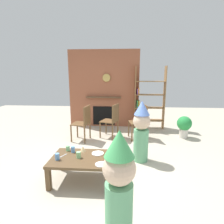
{
  "coord_description": "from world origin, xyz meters",
  "views": [
    {
      "loc": [
        0.4,
        -3.14,
        1.69
      ],
      "look_at": [
        0.15,
        0.4,
        0.93
      ],
      "focal_mm": 28.98,
      "sensor_mm": 36.0,
      "label": 1
    }
  ],
  "objects_px": {
    "paper_cup_near_left": "(107,158)",
    "paper_plate_front": "(98,153)",
    "bookshelf": "(148,100)",
    "child_in_pink": "(141,130)",
    "paper_cup_near_right": "(57,157)",
    "child_with_cone_hat": "(119,184)",
    "paper_cup_center": "(79,155)",
    "dining_chair_left": "(84,121)",
    "paper_cup_far_left": "(73,149)",
    "potted_plant_tall": "(184,125)",
    "paper_cup_far_right": "(68,148)",
    "dining_chair_middle": "(112,119)",
    "dining_chair_right": "(141,120)",
    "coffee_table": "(82,161)",
    "birthday_cake_slice": "(83,149)",
    "paper_plate_rear": "(101,164)"
  },
  "relations": [
    {
      "from": "paper_cup_far_right",
      "to": "child_with_cone_hat",
      "type": "relative_size",
      "value": 0.08
    },
    {
      "from": "bookshelf",
      "to": "birthday_cake_slice",
      "type": "bearing_deg",
      "value": -117.22
    },
    {
      "from": "paper_cup_far_left",
      "to": "paper_plate_front",
      "type": "height_order",
      "value": "paper_cup_far_left"
    },
    {
      "from": "dining_chair_right",
      "to": "paper_cup_near_left",
      "type": "bearing_deg",
      "value": 60.47
    },
    {
      "from": "paper_cup_near_left",
      "to": "paper_cup_near_right",
      "type": "height_order",
      "value": "paper_cup_near_left"
    },
    {
      "from": "dining_chair_left",
      "to": "potted_plant_tall",
      "type": "relative_size",
      "value": 1.54
    },
    {
      "from": "bookshelf",
      "to": "dining_chair_middle",
      "type": "distance_m",
      "value": 1.43
    },
    {
      "from": "paper_cup_near_left",
      "to": "dining_chair_middle",
      "type": "bearing_deg",
      "value": 91.96
    },
    {
      "from": "dining_chair_middle",
      "to": "dining_chair_right",
      "type": "bearing_deg",
      "value": -161.77
    },
    {
      "from": "child_in_pink",
      "to": "dining_chair_right",
      "type": "bearing_deg",
      "value": -131.45
    },
    {
      "from": "child_with_cone_hat",
      "to": "bookshelf",
      "type": "bearing_deg",
      "value": -41.98
    },
    {
      "from": "bookshelf",
      "to": "child_in_pink",
      "type": "height_order",
      "value": "bookshelf"
    },
    {
      "from": "bookshelf",
      "to": "paper_cup_near_left",
      "type": "xyz_separation_m",
      "value": [
        -0.95,
        -3.05,
        -0.44
      ]
    },
    {
      "from": "paper_plate_rear",
      "to": "dining_chair_middle",
      "type": "height_order",
      "value": "dining_chair_middle"
    },
    {
      "from": "paper_cup_near_left",
      "to": "paper_plate_front",
      "type": "distance_m",
      "value": 0.31
    },
    {
      "from": "paper_cup_far_left",
      "to": "birthday_cake_slice",
      "type": "bearing_deg",
      "value": 20.14
    },
    {
      "from": "birthday_cake_slice",
      "to": "dining_chair_left",
      "type": "relative_size",
      "value": 0.11
    },
    {
      "from": "coffee_table",
      "to": "paper_cup_far_left",
      "type": "height_order",
      "value": "paper_cup_far_left"
    },
    {
      "from": "birthday_cake_slice",
      "to": "child_with_cone_hat",
      "type": "relative_size",
      "value": 0.08
    },
    {
      "from": "paper_cup_center",
      "to": "paper_plate_front",
      "type": "relative_size",
      "value": 0.49
    },
    {
      "from": "paper_cup_center",
      "to": "birthday_cake_slice",
      "type": "relative_size",
      "value": 0.96
    },
    {
      "from": "bookshelf",
      "to": "paper_plate_rear",
      "type": "xyz_separation_m",
      "value": [
        -1.03,
        -3.16,
        -0.49
      ]
    },
    {
      "from": "dining_chair_right",
      "to": "potted_plant_tall",
      "type": "xyz_separation_m",
      "value": [
        1.15,
        0.13,
        -0.16
      ]
    },
    {
      "from": "paper_cup_center",
      "to": "dining_chair_left",
      "type": "height_order",
      "value": "dining_chair_left"
    },
    {
      "from": "paper_cup_center",
      "to": "paper_cup_far_right",
      "type": "distance_m",
      "value": 0.35
    },
    {
      "from": "coffee_table",
      "to": "child_in_pink",
      "type": "bearing_deg",
      "value": 36.96
    },
    {
      "from": "dining_chair_left",
      "to": "paper_cup_near_right",
      "type": "bearing_deg",
      "value": 100.19
    },
    {
      "from": "paper_cup_near_right",
      "to": "child_in_pink",
      "type": "height_order",
      "value": "child_in_pink"
    },
    {
      "from": "paper_cup_far_right",
      "to": "dining_chair_middle",
      "type": "distance_m",
      "value": 1.9
    },
    {
      "from": "paper_plate_front",
      "to": "child_with_cone_hat",
      "type": "bearing_deg",
      "value": -71.58
    },
    {
      "from": "child_in_pink",
      "to": "potted_plant_tall",
      "type": "height_order",
      "value": "child_in_pink"
    },
    {
      "from": "paper_cup_center",
      "to": "dining_chair_left",
      "type": "xyz_separation_m",
      "value": [
        -0.31,
        1.74,
        0.07
      ]
    },
    {
      "from": "dining_chair_left",
      "to": "potted_plant_tall",
      "type": "height_order",
      "value": "dining_chair_left"
    },
    {
      "from": "bookshelf",
      "to": "potted_plant_tall",
      "type": "bearing_deg",
      "value": -43.24
    },
    {
      "from": "paper_cup_near_right",
      "to": "child_in_pink",
      "type": "xyz_separation_m",
      "value": [
        1.34,
        0.85,
        0.19
      ]
    },
    {
      "from": "paper_cup_near_left",
      "to": "child_in_pink",
      "type": "height_order",
      "value": "child_in_pink"
    },
    {
      "from": "paper_cup_center",
      "to": "child_with_cone_hat",
      "type": "xyz_separation_m",
      "value": [
        0.67,
        -1.0,
        0.19
      ]
    },
    {
      "from": "paper_cup_near_left",
      "to": "paper_cup_far_left",
      "type": "bearing_deg",
      "value": 155.45
    },
    {
      "from": "paper_plate_rear",
      "to": "child_in_pink",
      "type": "height_order",
      "value": "child_in_pink"
    },
    {
      "from": "paper_cup_near_right",
      "to": "paper_cup_center",
      "type": "bearing_deg",
      "value": 16.58
    },
    {
      "from": "birthday_cake_slice",
      "to": "child_in_pink",
      "type": "height_order",
      "value": "child_in_pink"
    },
    {
      "from": "paper_cup_near_left",
      "to": "paper_cup_near_right",
      "type": "distance_m",
      "value": 0.77
    },
    {
      "from": "dining_chair_middle",
      "to": "paper_cup_far_left",
      "type": "bearing_deg",
      "value": 93.95
    },
    {
      "from": "paper_cup_far_right",
      "to": "child_with_cone_hat",
      "type": "distance_m",
      "value": 1.55
    },
    {
      "from": "coffee_table",
      "to": "dining_chair_left",
      "type": "distance_m",
      "value": 1.77
    },
    {
      "from": "birthday_cake_slice",
      "to": "paper_cup_center",
      "type": "bearing_deg",
      "value": -92.69
    },
    {
      "from": "dining_chair_left",
      "to": "dining_chair_right",
      "type": "distance_m",
      "value": 1.46
    },
    {
      "from": "paper_cup_near_right",
      "to": "child_with_cone_hat",
      "type": "height_order",
      "value": "child_with_cone_hat"
    },
    {
      "from": "paper_cup_near_left",
      "to": "paper_plate_front",
      "type": "xyz_separation_m",
      "value": [
        -0.18,
        0.25,
        -0.05
      ]
    },
    {
      "from": "paper_cup_near_left",
      "to": "dining_chair_left",
      "type": "distance_m",
      "value": 1.98
    }
  ]
}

